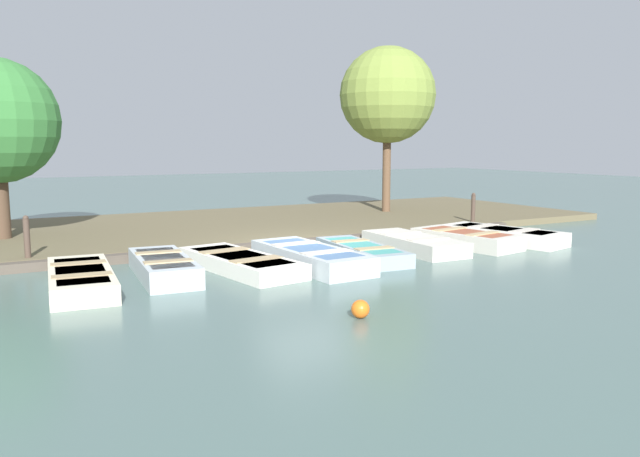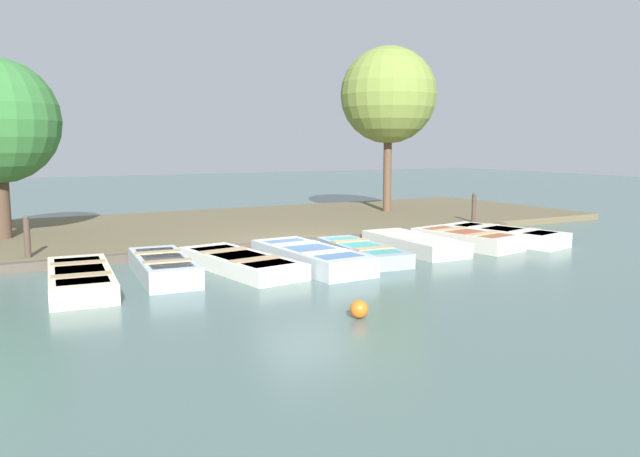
% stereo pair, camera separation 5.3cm
% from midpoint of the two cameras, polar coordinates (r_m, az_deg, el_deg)
% --- Properties ---
extents(ground_plane, '(80.00, 80.00, 0.00)m').
position_cam_midpoint_polar(ground_plane, '(15.20, -1.20, -2.21)').
color(ground_plane, '#4C6660').
extents(shore_bank, '(8.00, 24.00, 0.21)m').
position_cam_midpoint_polar(shore_bank, '(19.70, -8.02, 0.31)').
color(shore_bank, brown).
rests_on(shore_bank, ground_plane).
extents(dock_walkway, '(1.06, 14.64, 0.20)m').
position_cam_midpoint_polar(dock_walkway, '(16.26, -3.20, -1.21)').
color(dock_walkway, '#51473D').
rests_on(dock_walkway, ground_plane).
extents(rowboat_0, '(3.29, 1.37, 0.37)m').
position_cam_midpoint_polar(rowboat_0, '(12.28, -21.16, -4.27)').
color(rowboat_0, beige).
rests_on(rowboat_0, ground_plane).
extents(rowboat_1, '(2.97, 1.24, 0.43)m').
position_cam_midpoint_polar(rowboat_1, '(12.78, -14.24, -3.40)').
color(rowboat_1, '#B2BCC1').
rests_on(rowboat_1, ground_plane).
extents(rowboat_2, '(3.58, 1.68, 0.34)m').
position_cam_midpoint_polar(rowboat_2, '(13.19, -7.45, -3.07)').
color(rowboat_2, silver).
rests_on(rowboat_2, ground_plane).
extents(rowboat_3, '(3.44, 1.36, 0.43)m').
position_cam_midpoint_polar(rowboat_3, '(13.45, -0.99, -2.60)').
color(rowboat_3, '#B2BCC1').
rests_on(rowboat_3, ground_plane).
extents(rowboat_4, '(3.16, 1.23, 0.34)m').
position_cam_midpoint_polar(rowboat_4, '(14.44, 3.73, -2.09)').
color(rowboat_4, '#8C9EA8').
rests_on(rowboat_4, ground_plane).
extents(rowboat_5, '(3.09, 1.25, 0.38)m').
position_cam_midpoint_polar(rowboat_5, '(15.63, 8.45, -1.32)').
color(rowboat_5, beige).
rests_on(rowboat_5, ground_plane).
extents(rowboat_6, '(2.92, 1.66, 0.41)m').
position_cam_midpoint_polar(rowboat_6, '(16.49, 13.10, -0.91)').
color(rowboat_6, beige).
rests_on(rowboat_6, ground_plane).
extents(rowboat_7, '(3.45, 1.85, 0.39)m').
position_cam_midpoint_polar(rowboat_7, '(17.50, 16.30, -0.56)').
color(rowboat_7, silver).
rests_on(rowboat_7, ground_plane).
extents(mooring_post_near, '(0.13, 0.13, 1.12)m').
position_cam_midpoint_polar(mooring_post_near, '(14.73, -25.30, -1.05)').
color(mooring_post_near, '#47382D').
rests_on(mooring_post_near, ground_plane).
extents(mooring_post_far, '(0.13, 0.13, 1.12)m').
position_cam_midpoint_polar(mooring_post_far, '(19.98, 13.75, 1.60)').
color(mooring_post_far, '#47382D').
rests_on(mooring_post_far, ground_plane).
extents(buoy, '(0.28, 0.28, 0.28)m').
position_cam_midpoint_polar(buoy, '(9.56, 3.55, -7.36)').
color(buoy, orange).
rests_on(buoy, ground_plane).
extents(park_tree_left, '(3.39, 3.39, 6.03)m').
position_cam_midpoint_polar(park_tree_left, '(22.60, 6.13, 11.99)').
color(park_tree_left, brown).
rests_on(park_tree_left, ground_plane).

